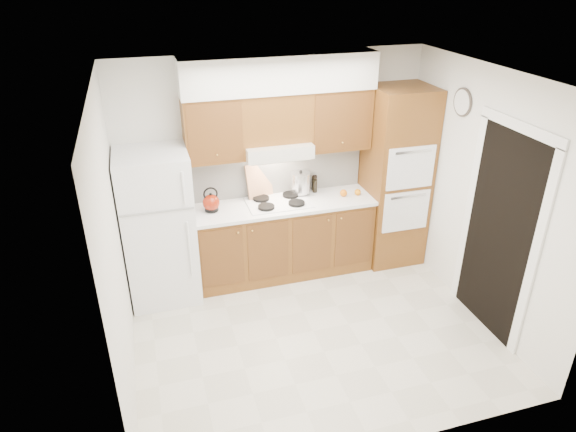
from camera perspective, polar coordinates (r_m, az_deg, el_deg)
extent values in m
plane|color=beige|center=(5.50, 2.78, -12.64)|extent=(3.60, 3.60, 0.00)
plane|color=white|center=(4.35, 3.55, 14.91)|extent=(3.60, 3.60, 0.00)
cube|color=silver|center=(6.09, -1.57, 5.69)|extent=(3.60, 0.02, 2.60)
cube|color=silver|center=(4.57, -18.74, -3.42)|extent=(0.02, 3.00, 2.60)
cube|color=silver|center=(5.60, 20.78, 1.92)|extent=(0.02, 3.00, 2.60)
cube|color=white|center=(5.77, -14.16, -1.23)|extent=(0.75, 0.72, 1.72)
cube|color=brown|center=(6.20, -0.53, -2.60)|extent=(2.11, 0.60, 0.90)
cube|color=white|center=(5.98, -0.52, 1.29)|extent=(2.13, 0.62, 0.04)
cube|color=white|center=(6.12, -1.30, 4.97)|extent=(2.11, 0.03, 0.56)
cube|color=brown|center=(6.39, 11.83, 4.22)|extent=(0.70, 0.65, 2.20)
cube|color=brown|center=(5.63, -8.34, 9.54)|extent=(0.63, 0.33, 0.70)
cube|color=brown|center=(5.99, 5.52, 10.74)|extent=(0.73, 0.33, 0.70)
cube|color=silver|center=(5.79, -1.26, 7.44)|extent=(0.75, 0.45, 0.15)
cube|color=brown|center=(5.74, -1.46, 10.93)|extent=(0.75, 0.33, 0.55)
cube|color=silver|center=(5.63, -0.97, 15.59)|extent=(2.13, 0.36, 0.40)
cube|color=white|center=(5.97, -1.04, 1.53)|extent=(0.74, 0.50, 0.01)
cube|color=black|center=(5.46, 22.35, -1.97)|extent=(0.02, 0.90, 2.10)
cylinder|color=#3F3833|center=(5.74, 18.84, 11.88)|extent=(0.02, 0.30, 0.30)
sphere|color=maroon|center=(5.79, -8.54, 1.48)|extent=(0.19, 0.19, 0.19)
cube|color=tan|center=(6.06, -3.22, 3.90)|extent=(0.35, 0.21, 0.43)
cylinder|color=silver|center=(6.13, 1.41, 3.73)|extent=(0.27, 0.27, 0.24)
cylinder|color=black|center=(6.29, 2.98, 3.73)|extent=(0.06, 0.06, 0.19)
cylinder|color=black|center=(6.29, 2.90, 3.66)|extent=(0.07, 0.07, 0.17)
cylinder|color=black|center=(6.23, 3.01, 3.35)|extent=(0.07, 0.07, 0.16)
sphere|color=orange|center=(6.21, 7.75, 2.65)|extent=(0.10, 0.10, 0.08)
sphere|color=orange|center=(6.15, 6.19, 2.56)|extent=(0.09, 0.09, 0.09)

